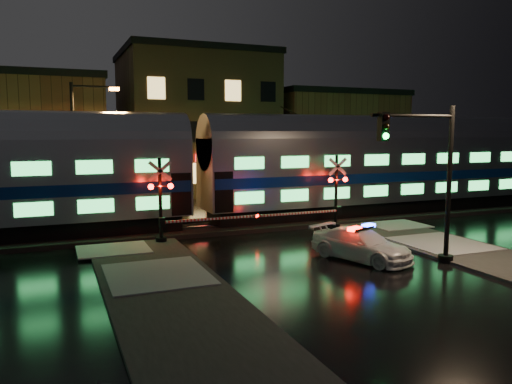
% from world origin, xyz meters
% --- Properties ---
extents(ground, '(120.00, 120.00, 0.00)m').
position_xyz_m(ground, '(0.00, 0.00, 0.00)').
color(ground, black).
rests_on(ground, ground).
extents(ballast, '(90.00, 4.20, 0.24)m').
position_xyz_m(ballast, '(0.00, 5.00, 0.12)').
color(ballast, black).
rests_on(ballast, ground).
extents(sidewalk_left, '(4.00, 20.00, 0.12)m').
position_xyz_m(sidewalk_left, '(-6.50, -6.00, 0.06)').
color(sidewalk_left, '#2D2D2D').
rests_on(sidewalk_left, ground).
extents(sidewalk_right, '(4.00, 20.00, 0.12)m').
position_xyz_m(sidewalk_right, '(6.50, -6.00, 0.06)').
color(sidewalk_right, '#2D2D2D').
rests_on(sidewalk_right, ground).
extents(building_left, '(14.00, 10.00, 9.00)m').
position_xyz_m(building_left, '(-13.00, 22.00, 4.50)').
color(building_left, brown).
rests_on(building_left, ground).
extents(building_mid, '(12.00, 11.00, 11.50)m').
position_xyz_m(building_mid, '(2.00, 22.50, 5.75)').
color(building_mid, brown).
rests_on(building_mid, ground).
extents(building_right, '(12.00, 10.00, 8.50)m').
position_xyz_m(building_right, '(15.00, 22.00, 4.25)').
color(building_right, brown).
rests_on(building_right, ground).
extents(train, '(51.00, 3.12, 5.92)m').
position_xyz_m(train, '(-2.88, 5.00, 3.38)').
color(train, black).
rests_on(train, ballast).
extents(police_car, '(3.20, 4.72, 1.42)m').
position_xyz_m(police_car, '(1.68, -3.64, 0.64)').
color(police_car, white).
rests_on(police_car, ground).
extents(crossing_signal_right, '(5.59, 0.65, 3.96)m').
position_xyz_m(crossing_signal_right, '(3.80, 2.30, 1.64)').
color(crossing_signal_right, black).
rests_on(crossing_signal_right, ground).
extents(crossing_signal_left, '(5.67, 0.65, 4.01)m').
position_xyz_m(crossing_signal_left, '(-4.88, 2.30, 1.66)').
color(crossing_signal_left, black).
rests_on(crossing_signal_left, ground).
extents(traffic_light, '(4.00, 0.71, 6.19)m').
position_xyz_m(traffic_light, '(3.58, -5.34, 3.29)').
color(traffic_light, black).
rests_on(traffic_light, ground).
extents(streetlight, '(2.63, 0.28, 7.87)m').
position_xyz_m(streetlight, '(-8.35, 9.00, 4.54)').
color(streetlight, black).
rests_on(streetlight, ground).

